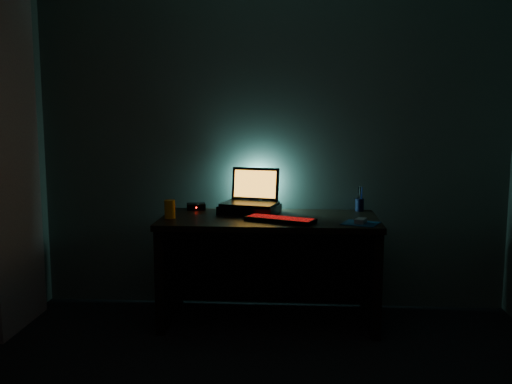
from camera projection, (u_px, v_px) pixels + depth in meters
The scene contains 11 objects.
room at pixel (252, 168), 2.28m from camera, with size 3.50×4.00×2.50m.
desk at pixel (270, 252), 4.04m from camera, with size 1.50×0.70×0.75m.
curtain at pixel (13, 161), 3.81m from camera, with size 0.06×0.65×2.30m, color #C1AE9A.
riser at pixel (250, 209), 4.11m from camera, with size 0.40×0.30×0.06m, color black.
laptop at pixel (252, 196), 4.14m from camera, with size 0.43×0.36×0.26m.
keyboard at pixel (280, 219), 3.79m from camera, with size 0.49×0.32×0.03m.
mousepad at pixel (361, 223), 3.72m from camera, with size 0.22×0.20×0.00m, color #0A294B.
mouse at pixel (361, 221), 3.72m from camera, with size 0.06×0.10×0.03m, color gray.
pen_cup at pixel (360, 205), 4.20m from camera, with size 0.06×0.06×0.09m, color black.
juice_glass at pixel (170, 209), 3.90m from camera, with size 0.07×0.07×0.13m, color orange.
router at pixel (196, 206), 4.27m from camera, with size 0.16×0.13×0.05m.
Camera 1 is at (0.16, -2.27, 1.47)m, focal length 40.00 mm.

